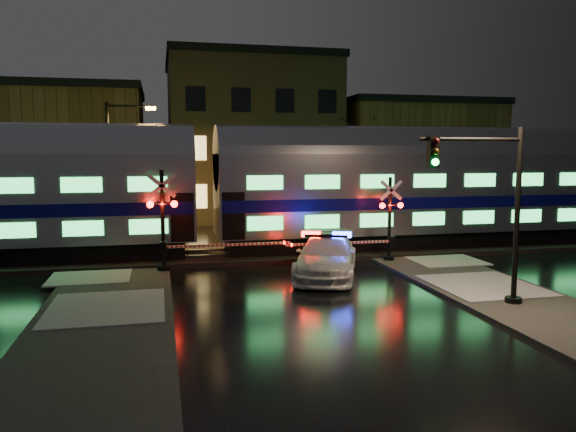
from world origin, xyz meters
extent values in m
plane|color=black|center=(0.00, 0.00, 0.00)|extent=(120.00, 120.00, 0.00)
cube|color=black|center=(0.00, 5.00, 0.12)|extent=(90.00, 4.20, 0.24)
cube|color=#2D2D2D|center=(-6.50, -6.00, 0.06)|extent=(4.00, 20.00, 0.12)
cube|color=#2D2D2D|center=(6.50, -6.00, 0.06)|extent=(4.00, 20.00, 0.12)
cube|color=brown|center=(-13.00, 22.00, 4.50)|extent=(14.00, 10.00, 9.00)
cube|color=brown|center=(2.00, 22.50, 5.75)|extent=(12.00, 11.00, 11.50)
cube|color=brown|center=(15.00, 22.00, 4.25)|extent=(12.00, 10.00, 8.50)
cube|color=black|center=(10.20, 5.00, 0.64)|extent=(24.00, 2.40, 0.80)
cube|color=#B7BAC1|center=(10.20, 5.00, 2.94)|extent=(25.00, 3.05, 3.80)
cube|color=#090B6F|center=(10.20, 5.00, 2.54)|extent=(24.75, 3.09, 0.55)
cube|color=#3EEF69|center=(10.20, 3.45, 1.79)|extent=(21.00, 0.05, 0.62)
cube|color=#3EEF69|center=(10.20, 3.45, 3.59)|extent=(21.00, 0.05, 0.62)
cylinder|color=#B7BAC1|center=(10.20, 5.00, 4.64)|extent=(25.00, 3.05, 3.05)
imported|color=white|center=(1.55, 0.24, 0.81)|extent=(4.10, 6.01, 1.62)
cube|color=black|center=(1.55, 0.24, 1.66)|extent=(1.73, 1.00, 0.11)
cube|color=#FF0C05|center=(0.99, 0.46, 1.70)|extent=(0.83, 0.62, 0.19)
cube|color=#1426FF|center=(2.12, 0.03, 1.70)|extent=(0.83, 0.62, 0.19)
cylinder|color=black|center=(5.12, 2.40, 0.14)|extent=(0.48, 0.48, 0.29)
cylinder|color=black|center=(5.12, 2.40, 1.91)|extent=(0.15, 0.15, 3.82)
sphere|color=#FF0C05|center=(4.69, 2.22, 2.58)|extent=(0.25, 0.25, 0.25)
sphere|color=#FF0C05|center=(5.55, 2.22, 2.58)|extent=(0.25, 0.25, 0.25)
cube|color=white|center=(2.73, 2.15, 1.00)|extent=(4.78, 0.10, 0.10)
cube|color=black|center=(5.12, 2.15, 1.00)|extent=(0.25, 0.30, 0.45)
cylinder|color=black|center=(-4.73, 2.40, 0.16)|extent=(0.53, 0.53, 0.32)
cylinder|color=black|center=(-4.73, 2.40, 2.10)|extent=(0.17, 0.17, 4.20)
sphere|color=#FF0C05|center=(-5.20, 2.22, 2.84)|extent=(0.27, 0.27, 0.27)
sphere|color=#FF0C05|center=(-4.25, 2.22, 2.84)|extent=(0.27, 0.27, 0.27)
cube|color=white|center=(-2.10, 2.15, 1.10)|extent=(5.25, 0.10, 0.10)
cube|color=black|center=(-4.73, 2.15, 1.10)|extent=(0.25, 0.30, 0.45)
cylinder|color=black|center=(6.16, -5.22, 0.14)|extent=(0.53, 0.53, 0.28)
cylinder|color=black|center=(6.16, -5.22, 2.84)|extent=(0.17, 0.17, 5.68)
cylinder|color=black|center=(4.46, -5.22, 5.30)|extent=(3.41, 0.11, 0.11)
cube|color=black|center=(3.14, -5.37, 4.92)|extent=(0.30, 0.26, 0.95)
sphere|color=#0CFF3F|center=(3.14, -5.53, 4.62)|extent=(0.21, 0.21, 0.21)
cylinder|color=black|center=(-7.30, 9.00, 3.71)|extent=(0.19, 0.19, 7.41)
cylinder|color=black|center=(-6.19, 9.00, 7.23)|extent=(2.22, 0.11, 0.11)
cube|color=orange|center=(-5.17, 9.00, 7.14)|extent=(0.51, 0.26, 0.17)
camera|label=1|loc=(-4.78, -20.73, 4.89)|focal=35.00mm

